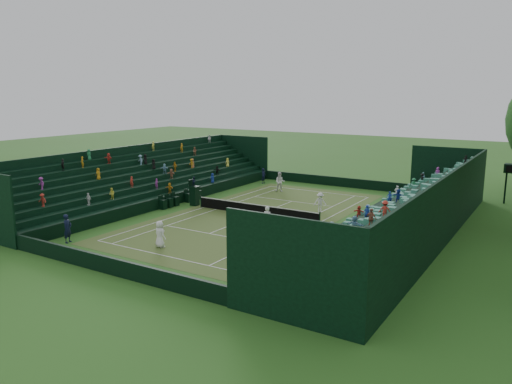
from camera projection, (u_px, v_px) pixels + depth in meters
ground at (256, 216)px, 41.46m from camera, size 160.00×160.00×0.00m
court_surface at (256, 215)px, 41.46m from camera, size 12.97×26.77×0.01m
perimeter_wall_north at (333, 181)px, 54.59m from camera, size 17.17×0.20×1.00m
perimeter_wall_south at (108, 265)px, 28.14m from camera, size 17.17×0.20×1.00m
perimeter_wall_east at (353, 224)px, 36.97m from camera, size 0.20×31.77×1.00m
perimeter_wall_west at (178, 198)px, 45.76m from camera, size 0.20×31.77×1.00m
north_grandstand at (411, 217)px, 34.60m from camera, size 6.60×32.00×4.90m
south_grandstand at (144, 183)px, 47.72m from camera, size 6.60×32.00×4.90m
tennis_net at (256, 209)px, 41.36m from camera, size 11.67×0.10×1.06m
umpire_chair at (194, 193)px, 44.95m from camera, size 0.84×0.84×2.64m
courtside_chairs at (182, 199)px, 45.72m from camera, size 0.56×5.53×1.21m
player_near_west at (160, 234)px, 32.84m from camera, size 0.96×0.71×1.80m
player_near_east at (267, 220)px, 36.17m from camera, size 0.79×0.57×2.01m
player_far_west at (280, 182)px, 51.25m from camera, size 1.21×1.10×2.03m
player_far_east at (320, 202)px, 42.64m from camera, size 1.23×1.16×1.67m
line_judge_north at (263, 176)px, 55.93m from camera, size 0.44×0.65×1.71m
line_judge_south at (68, 229)px, 33.86m from camera, size 0.65×0.82×1.98m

